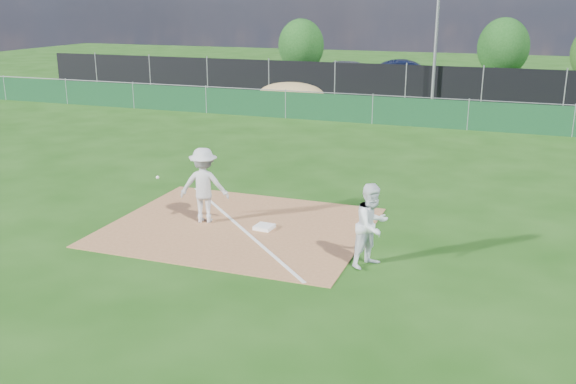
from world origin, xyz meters
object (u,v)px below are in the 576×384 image
object	(u,v)px
tree_mid	(503,47)
runner	(372,225)
light_pole	(437,23)
tree_left	(301,46)
car_mid	(408,73)
first_base	(264,227)
car_right	(530,80)
play_at_first	(204,185)
car_left	(351,72)

from	to	relation	value
tree_mid	runner	bearing A→B (deg)	-91.73
light_pole	tree_left	distance (m)	14.56
tree_left	light_pole	bearing A→B (deg)	-41.93
car_mid	tree_left	world-z (taller)	tree_left
runner	first_base	bearing A→B (deg)	95.78
car_right	runner	bearing A→B (deg)	179.46
first_base	runner	world-z (taller)	runner
first_base	tree_mid	bearing A→B (deg)	83.36
play_at_first	car_right	xyz separation A→B (m)	(7.27, 27.17, -0.28)
runner	car_right	bearing A→B (deg)	23.38
tree_left	play_at_first	bearing A→B (deg)	-75.13
car_mid	car_right	size ratio (longest dim) A/B	1.09
light_pole	car_right	distance (m)	8.08
light_pole	play_at_first	bearing A→B (deg)	-96.39
car_right	light_pole	bearing A→B (deg)	144.02
first_base	light_pole	bearing A→B (deg)	87.67
play_at_first	car_right	distance (m)	28.13
first_base	runner	distance (m)	3.19
first_base	car_right	xyz separation A→B (m)	(5.73, 27.17, 0.58)
car_left	car_mid	size ratio (longest dim) A/B	0.98
car_left	car_right	xyz separation A→B (m)	(10.49, 0.99, -0.16)
runner	tree_left	distance (m)	34.91
light_pole	tree_mid	world-z (taller)	light_pole
tree_mid	light_pole	bearing A→B (deg)	-104.45
runner	tree_left	xyz separation A→B (m)	(-12.68, 32.51, 1.13)
first_base	tree_left	bearing A→B (deg)	107.48
car_right	tree_mid	distance (m)	6.52
light_pole	car_left	size ratio (longest dim) A/B	1.71
play_at_first	tree_mid	size ratio (longest dim) A/B	0.47
play_at_first	tree_left	distance (m)	32.39
first_base	tree_mid	xyz separation A→B (m)	(3.87, 33.25, 2.02)
light_pole	car_right	xyz separation A→B (m)	(4.85, 5.52, -3.35)
play_at_first	car_mid	distance (m)	26.88
car_mid	tree_left	xyz separation A→B (m)	(-8.51, 4.41, 1.20)
play_at_first	runner	world-z (taller)	play_at_first
car_mid	light_pole	bearing A→B (deg)	-172.09
tree_mid	car_mid	bearing A→B (deg)	-129.24
play_at_first	car_left	size ratio (longest dim) A/B	0.40
runner	tree_left	bearing A→B (deg)	50.51
tree_left	car_right	bearing A→B (deg)	-14.80
tree_mid	tree_left	bearing A→B (deg)	-171.86
light_pole	car_left	world-z (taller)	light_pole
light_pole	tree_mid	xyz separation A→B (m)	(2.99, 11.60, -1.92)
car_right	play_at_first	bearing A→B (deg)	170.31
first_base	car_right	distance (m)	27.77
light_pole	car_right	world-z (taller)	light_pole
light_pole	first_base	xyz separation A→B (m)	(-0.88, -21.65, -3.94)
light_pole	runner	distance (m)	23.17
first_base	car_right	size ratio (longest dim) A/B	0.09
tree_left	car_left	bearing A→B (deg)	-45.09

